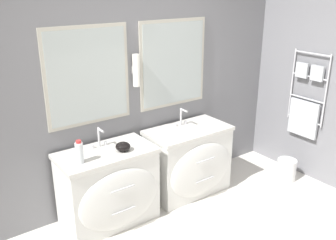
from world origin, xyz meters
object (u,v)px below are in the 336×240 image
(vanity_right, at_px, (189,160))
(waste_bin, at_px, (286,169))
(toiletry_bottle, at_px, (79,152))
(amenity_bowl, at_px, (123,147))
(vanity_left, at_px, (110,187))

(vanity_right, xyz_separation_m, waste_bin, (1.18, -0.49, -0.27))
(toiletry_bottle, distance_m, amenity_bowl, 0.45)
(vanity_right, relative_size, amenity_bowl, 6.51)
(toiletry_bottle, height_order, waste_bin, toiletry_bottle)
(vanity_right, bearing_deg, vanity_left, 180.00)
(toiletry_bottle, height_order, amenity_bowl, toiletry_bottle)
(vanity_left, bearing_deg, toiletry_bottle, -169.97)
(amenity_bowl, height_order, waste_bin, amenity_bowl)
(waste_bin, bearing_deg, vanity_left, 167.51)
(amenity_bowl, bearing_deg, vanity_right, 3.36)
(vanity_left, relative_size, amenity_bowl, 6.51)
(vanity_left, xyz_separation_m, toiletry_bottle, (-0.30, -0.05, 0.49))
(waste_bin, bearing_deg, toiletry_bottle, 170.16)
(toiletry_bottle, bearing_deg, vanity_left, 10.03)
(vanity_left, relative_size, waste_bin, 3.54)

